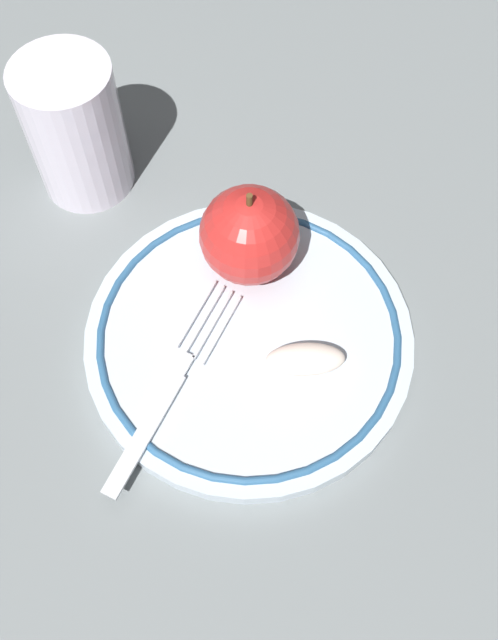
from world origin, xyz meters
TOP-DOWN VIEW (x-y plane):
  - ground_plane at (0.00, 0.00)m, footprint 2.00×2.00m
  - plate at (-0.01, 0.01)m, footprint 0.25×0.25m
  - apple_red_whole at (-0.06, -0.03)m, footprint 0.08×0.08m
  - apple_slice_front at (-0.01, 0.05)m, footprint 0.05×0.06m
  - fork at (0.06, -0.01)m, footprint 0.18×0.05m
  - drinking_glass at (-0.06, -0.20)m, footprint 0.08×0.08m

SIDE VIEW (x-z plane):
  - ground_plane at x=0.00m, z-range 0.00..0.00m
  - plate at x=-0.01m, z-range 0.00..0.02m
  - fork at x=0.06m, z-range 0.02..0.02m
  - apple_slice_front at x=-0.01m, z-range 0.02..0.04m
  - apple_red_whole at x=-0.06m, z-range 0.01..0.10m
  - drinking_glass at x=-0.06m, z-range 0.00..0.12m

